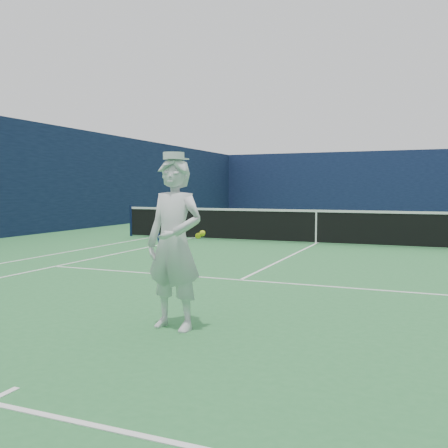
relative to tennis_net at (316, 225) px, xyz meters
The scene contains 5 objects.
ground 0.55m from the tennis_net, ahead, with size 80.00×80.00×0.00m, color #2C753B.
court_markings 0.55m from the tennis_net, ahead, with size 11.03×23.83×0.01m.
windscreen_fence 1.45m from the tennis_net, ahead, with size 20.12×36.12×4.00m.
tennis_net is the anchor object (origin of this frame).
tennis_player 9.57m from the tennis_net, 87.81° to the right, with size 0.79×0.58×2.03m.
Camera 1 is at (3.04, -14.59, 1.61)m, focal length 40.00 mm.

